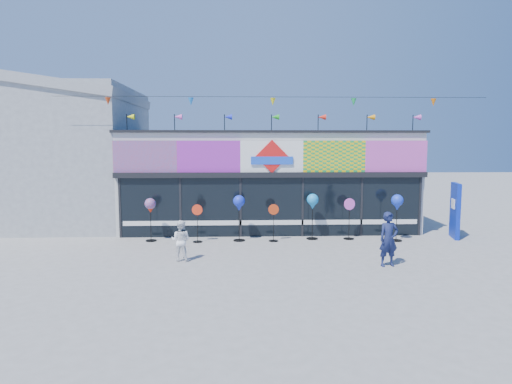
{
  "coord_description": "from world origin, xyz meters",
  "views": [
    {
      "loc": [
        -1.25,
        -13.98,
        3.65
      ],
      "look_at": [
        -0.66,
        2.0,
        1.89
      ],
      "focal_mm": 32.0,
      "sensor_mm": 36.0,
      "label": 1
    }
  ],
  "objects_px": {
    "spinner_3": "(274,222)",
    "spinner_4": "(313,203)",
    "blue_sign": "(455,210)",
    "spinner_5": "(349,218)",
    "spinner_6": "(397,204)",
    "spinner_1": "(197,222)",
    "child": "(181,240)",
    "spinner_0": "(150,207)",
    "adult_man": "(389,239)",
    "spinner_2": "(239,204)"
  },
  "relations": [
    {
      "from": "spinner_6",
      "to": "child",
      "type": "xyz_separation_m",
      "value": [
        -7.61,
        -2.53,
        -0.76
      ]
    },
    {
      "from": "spinner_3",
      "to": "spinner_0",
      "type": "bearing_deg",
      "value": 177.41
    },
    {
      "from": "spinner_3",
      "to": "spinner_4",
      "type": "bearing_deg",
      "value": 12.77
    },
    {
      "from": "spinner_3",
      "to": "spinner_5",
      "type": "distance_m",
      "value": 2.89
    },
    {
      "from": "spinner_2",
      "to": "spinner_4",
      "type": "bearing_deg",
      "value": 4.48
    },
    {
      "from": "spinner_0",
      "to": "adult_man",
      "type": "bearing_deg",
      "value": -25.86
    },
    {
      "from": "spinner_0",
      "to": "spinner_4",
      "type": "distance_m",
      "value": 6.02
    },
    {
      "from": "spinner_3",
      "to": "child",
      "type": "distance_m",
      "value": 4.05
    },
    {
      "from": "blue_sign",
      "to": "spinner_5",
      "type": "height_order",
      "value": "blue_sign"
    },
    {
      "from": "blue_sign",
      "to": "spinner_6",
      "type": "height_order",
      "value": "blue_sign"
    },
    {
      "from": "spinner_0",
      "to": "spinner_3",
      "type": "distance_m",
      "value": 4.57
    },
    {
      "from": "blue_sign",
      "to": "spinner_1",
      "type": "distance_m",
      "value": 9.76
    },
    {
      "from": "spinner_2",
      "to": "spinner_6",
      "type": "bearing_deg",
      "value": -2.3
    },
    {
      "from": "blue_sign",
      "to": "spinner_0",
      "type": "relative_size",
      "value": 1.32
    },
    {
      "from": "spinner_6",
      "to": "child",
      "type": "bearing_deg",
      "value": -161.59
    },
    {
      "from": "spinner_6",
      "to": "adult_man",
      "type": "height_order",
      "value": "spinner_6"
    },
    {
      "from": "spinner_3",
      "to": "spinner_5",
      "type": "height_order",
      "value": "spinner_5"
    },
    {
      "from": "spinner_2",
      "to": "spinner_6",
      "type": "relative_size",
      "value": 0.98
    },
    {
      "from": "spinner_4",
      "to": "spinner_6",
      "type": "distance_m",
      "value": 3.09
    },
    {
      "from": "blue_sign",
      "to": "adult_man",
      "type": "distance_m",
      "value": 5.46
    },
    {
      "from": "blue_sign",
      "to": "spinner_2",
      "type": "relative_size",
      "value": 1.23
    },
    {
      "from": "child",
      "to": "spinner_1",
      "type": "bearing_deg",
      "value": -84.11
    },
    {
      "from": "blue_sign",
      "to": "spinner_5",
      "type": "relative_size",
      "value": 1.36
    },
    {
      "from": "blue_sign",
      "to": "spinner_1",
      "type": "bearing_deg",
      "value": -164.89
    },
    {
      "from": "blue_sign",
      "to": "spinner_6",
      "type": "bearing_deg",
      "value": -156.09
    },
    {
      "from": "spinner_6",
      "to": "spinner_1",
      "type": "bearing_deg",
      "value": 179.49
    },
    {
      "from": "spinner_3",
      "to": "spinner_4",
      "type": "distance_m",
      "value": 1.66
    },
    {
      "from": "adult_man",
      "to": "spinner_6",
      "type": "bearing_deg",
      "value": 56.82
    },
    {
      "from": "spinner_6",
      "to": "adult_man",
      "type": "xyz_separation_m",
      "value": [
        -1.42,
        -3.4,
        -0.58
      ]
    },
    {
      "from": "spinner_3",
      "to": "spinner_6",
      "type": "distance_m",
      "value": 4.6
    },
    {
      "from": "spinner_1",
      "to": "spinner_6",
      "type": "bearing_deg",
      "value": -0.51
    },
    {
      "from": "spinner_2",
      "to": "adult_man",
      "type": "height_order",
      "value": "spinner_2"
    },
    {
      "from": "spinner_3",
      "to": "adult_man",
      "type": "xyz_separation_m",
      "value": [
        3.13,
        -3.51,
        0.08
      ]
    },
    {
      "from": "spinner_0",
      "to": "spinner_1",
      "type": "relative_size",
      "value": 1.15
    },
    {
      "from": "spinner_2",
      "to": "spinner_1",
      "type": "bearing_deg",
      "value": -173.72
    },
    {
      "from": "spinner_6",
      "to": "child",
      "type": "distance_m",
      "value": 8.06
    },
    {
      "from": "spinner_5",
      "to": "spinner_6",
      "type": "bearing_deg",
      "value": -12.66
    },
    {
      "from": "spinner_3",
      "to": "spinner_5",
      "type": "relative_size",
      "value": 0.89
    },
    {
      "from": "spinner_1",
      "to": "spinner_5",
      "type": "distance_m",
      "value": 5.67
    },
    {
      "from": "spinner_2",
      "to": "child",
      "type": "distance_m",
      "value": 3.38
    },
    {
      "from": "spinner_0",
      "to": "child",
      "type": "height_order",
      "value": "spinner_0"
    },
    {
      "from": "child",
      "to": "spinner_3",
      "type": "bearing_deg",
      "value": -127.22
    },
    {
      "from": "spinner_6",
      "to": "adult_man",
      "type": "distance_m",
      "value": 3.73
    },
    {
      "from": "spinner_1",
      "to": "child",
      "type": "height_order",
      "value": "spinner_1"
    },
    {
      "from": "spinner_0",
      "to": "adult_man",
      "type": "height_order",
      "value": "adult_man"
    },
    {
      "from": "spinner_0",
      "to": "spinner_6",
      "type": "relative_size",
      "value": 0.92
    },
    {
      "from": "spinner_5",
      "to": "child",
      "type": "xyz_separation_m",
      "value": [
        -5.94,
        -2.91,
        -0.19
      ]
    },
    {
      "from": "spinner_3",
      "to": "spinner_5",
      "type": "bearing_deg",
      "value": 5.27
    },
    {
      "from": "spinner_0",
      "to": "spinner_3",
      "type": "relative_size",
      "value": 1.16
    },
    {
      "from": "adult_man",
      "to": "spinner_4",
      "type": "bearing_deg",
      "value": 102.57
    }
  ]
}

